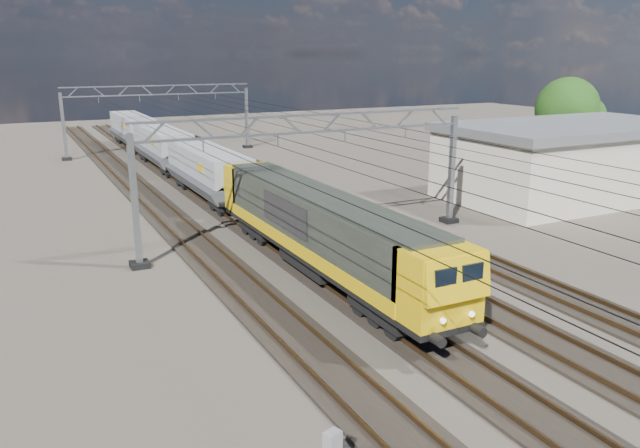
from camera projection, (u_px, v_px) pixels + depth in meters
name	position (u px, v px, depth m)	size (l,w,h in m)	color
ground	(347.00, 263.00, 31.42)	(160.00, 160.00, 0.00)	black
track_outer_west	(234.00, 280.00, 28.80)	(2.60, 140.00, 0.30)	black
track_loco	(312.00, 267.00, 30.54)	(2.60, 140.00, 0.30)	black
track_inner_east	(381.00, 256.00, 32.27)	(2.60, 140.00, 0.30)	black
track_outer_east	(443.00, 246.00, 34.01)	(2.60, 140.00, 0.30)	black
catenary_gantry_mid	(312.00, 173.00, 33.84)	(19.90, 0.90, 7.11)	#8E949B
catenary_gantry_far	(161.00, 116.00, 64.85)	(19.90, 0.90, 7.11)	#8E949B
overhead_wires	(283.00, 132.00, 36.80)	(12.03, 140.00, 0.53)	black
locomotive	(319.00, 227.00, 29.25)	(2.76, 21.10, 3.62)	black
hopper_wagon_lead	(208.00, 169.00, 44.52)	(3.38, 13.00, 3.25)	black
hopper_wagon_mid	(162.00, 144.00, 56.75)	(3.38, 13.00, 3.25)	black
hopper_wagon_third	(132.00, 128.00, 68.98)	(3.38, 13.00, 3.25)	black
trackside_cabinet	(332.00, 442.00, 15.34)	(0.48, 0.41, 1.23)	#8E949B
industrial_shed	(571.00, 160.00, 45.43)	(18.60, 10.60, 5.40)	beige
tree_far	(571.00, 111.00, 55.08)	(5.93, 5.53, 8.27)	#341E17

